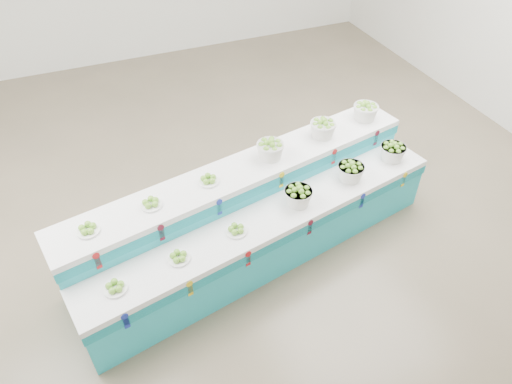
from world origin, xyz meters
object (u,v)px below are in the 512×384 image
display_stand (256,216)px  plate_upper_mid (151,203)px  basket_upper_right (365,111)px  basket_lower_left (298,196)px

display_stand → plate_upper_mid: bearing=166.1°
plate_upper_mid → basket_upper_right: size_ratio=0.73×
display_stand → basket_lower_left: display_stand is taller
basket_lower_left → basket_upper_right: basket_upper_right is taller
display_stand → basket_upper_right: 1.97m
display_stand → plate_upper_mid: 1.26m
basket_upper_right → display_stand: bearing=-160.3°
plate_upper_mid → basket_upper_right: 2.95m
basket_upper_right → plate_upper_mid: bearing=-168.7°
plate_upper_mid → basket_upper_right: basket_upper_right is taller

